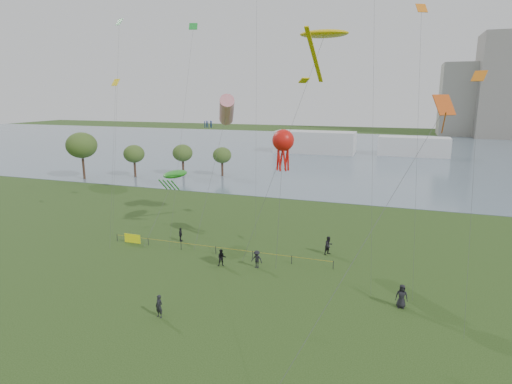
% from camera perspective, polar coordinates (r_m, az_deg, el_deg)
% --- Properties ---
extents(ground_plane, '(400.00, 400.00, 0.00)m').
position_cam_1_polar(ground_plane, '(30.19, -6.57, -19.15)').
color(ground_plane, '#1C3410').
extents(lake, '(400.00, 120.00, 0.08)m').
position_cam_1_polar(lake, '(124.51, 13.69, 5.15)').
color(lake, slate).
rests_on(lake, ground_plane).
extents(building_mid, '(20.00, 20.00, 38.00)m').
position_cam_1_polar(building_mid, '(188.20, 30.37, 12.08)').
color(building_mid, slate).
rests_on(building_mid, ground_plane).
extents(building_low, '(16.00, 18.00, 28.00)m').
position_cam_1_polar(building_low, '(192.08, 25.71, 11.04)').
color(building_low, gray).
rests_on(building_low, ground_plane).
extents(pavilion_left, '(22.00, 8.00, 6.00)m').
position_cam_1_polar(pavilion_left, '(120.95, 7.83, 6.60)').
color(pavilion_left, silver).
rests_on(pavilion_left, ground_plane).
extents(pavilion_right, '(18.00, 7.00, 5.00)m').
position_cam_1_polar(pavilion_right, '(121.74, 20.25, 5.73)').
color(pavilion_right, silver).
rests_on(pavilion_right, ground_plane).
extents(trees, '(28.72, 16.25, 8.99)m').
position_cam_1_polar(trees, '(86.77, -16.59, 5.42)').
color(trees, '#372319').
rests_on(trees, ground_plane).
extents(fence, '(24.07, 0.07, 1.05)m').
position_cam_1_polar(fence, '(47.01, -12.24, -6.57)').
color(fence, black).
rests_on(fence, ground_plane).
extents(spectator_a, '(1.00, 0.92, 1.66)m').
position_cam_1_polar(spectator_a, '(41.18, -4.60, -8.74)').
color(spectator_a, black).
rests_on(spectator_a, ground_plane).
extents(spectator_b, '(1.17, 0.75, 1.71)m').
position_cam_1_polar(spectator_b, '(40.65, 0.10, -8.95)').
color(spectator_b, black).
rests_on(spectator_b, ground_plane).
extents(spectator_c, '(0.59, 0.98, 1.55)m').
position_cam_1_polar(spectator_c, '(48.42, -10.03, -5.62)').
color(spectator_c, black).
rests_on(spectator_c, ground_plane).
extents(spectator_d, '(0.95, 0.65, 1.87)m').
position_cam_1_polar(spectator_d, '(35.39, 18.84, -13.01)').
color(spectator_d, black).
rests_on(spectator_d, ground_plane).
extents(spectator_f, '(0.72, 0.57, 1.73)m').
position_cam_1_polar(spectator_f, '(33.08, -12.79, -14.64)').
color(spectator_f, black).
rests_on(spectator_f, ground_plane).
extents(spectator_g, '(1.14, 1.18, 1.91)m').
position_cam_1_polar(spectator_g, '(44.48, 9.66, -7.05)').
color(spectator_g, black).
rests_on(spectator_g, ground_plane).
extents(kite_stingray, '(8.61, 9.94, 21.94)m').
position_cam_1_polar(kite_stingray, '(43.40, 9.01, 20.00)').
color(kite_stingray, '#3F3F42').
extents(kite_windsock, '(4.17, 10.63, 16.08)m').
position_cam_1_polar(kite_windsock, '(50.08, -3.96, 10.84)').
color(kite_windsock, '#3F3F42').
extents(kite_creature, '(2.29, 9.83, 7.06)m').
position_cam_1_polar(kite_creature, '(52.22, -10.73, 2.33)').
color(kite_creature, '#3F3F42').
extents(kite_octopus, '(2.06, 4.02, 12.78)m').
position_cam_1_polar(kite_octopus, '(40.74, 3.64, 6.77)').
color(kite_octopus, '#3F3F42').
extents(kite_delta, '(8.77, 11.33, 15.98)m').
position_cam_1_polar(kite_delta, '(27.66, 22.91, 8.82)').
color(kite_delta, '#3F3F42').
extents(small_kites, '(38.08, 15.25, 10.29)m').
position_cam_1_polar(small_kites, '(44.73, 0.28, 21.28)').
color(small_kites, '#198C2D').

